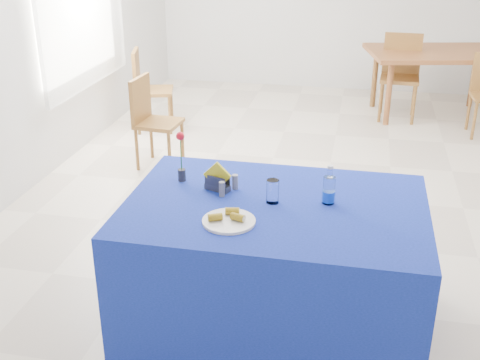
% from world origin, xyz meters
% --- Properties ---
extents(floor, '(7.00, 7.00, 0.00)m').
position_xyz_m(floor, '(0.00, 0.00, 0.00)').
color(floor, beige).
rests_on(floor, ground).
extents(plate, '(0.27, 0.27, 0.01)m').
position_xyz_m(plate, '(-0.37, -2.02, 0.77)').
color(plate, white).
rests_on(plate, blue_table).
extents(drinking_glass, '(0.07, 0.07, 0.13)m').
position_xyz_m(drinking_glass, '(-0.19, -1.75, 0.82)').
color(drinking_glass, white).
rests_on(drinking_glass, blue_table).
extents(salt_shaker, '(0.03, 0.03, 0.08)m').
position_xyz_m(salt_shaker, '(-0.47, -1.73, 0.80)').
color(salt_shaker, slate).
rests_on(salt_shaker, blue_table).
extents(pepper_shaker, '(0.03, 0.03, 0.08)m').
position_xyz_m(pepper_shaker, '(-0.42, -1.62, 0.80)').
color(pepper_shaker, slate).
rests_on(pepper_shaker, blue_table).
extents(blue_table, '(1.60, 1.10, 0.76)m').
position_xyz_m(blue_table, '(-0.17, -1.76, 0.38)').
color(blue_table, navy).
rests_on(blue_table, floor).
extents(water_bottle, '(0.07, 0.07, 0.21)m').
position_xyz_m(water_bottle, '(0.10, -1.69, 0.83)').
color(water_bottle, silver).
rests_on(water_bottle, blue_table).
extents(napkin_holder, '(0.16, 0.10, 0.17)m').
position_xyz_m(napkin_holder, '(-0.51, -1.65, 0.81)').
color(napkin_holder, '#39393E').
rests_on(napkin_holder, blue_table).
extents(rose_vase, '(0.05, 0.05, 0.30)m').
position_xyz_m(rose_vase, '(-0.74, -1.57, 0.90)').
color(rose_vase, '#242428').
rests_on(rose_vase, blue_table).
extents(oak_table, '(1.68, 1.27, 0.76)m').
position_xyz_m(oak_table, '(1.04, 2.51, 0.68)').
color(oak_table, brown).
rests_on(oak_table, floor).
extents(chair_bg_left, '(0.45, 0.45, 0.95)m').
position_xyz_m(chair_bg_left, '(0.65, 2.37, 0.55)').
color(chair_bg_left, '#9A632C').
rests_on(chair_bg_left, floor).
extents(chair_win_a, '(0.40, 0.40, 0.84)m').
position_xyz_m(chair_win_a, '(-1.64, 0.38, 0.48)').
color(chair_win_a, '#9A632C').
rests_on(chair_win_a, floor).
extents(chair_win_b, '(0.48, 0.48, 0.87)m').
position_xyz_m(chair_win_b, '(-2.03, 1.34, 0.50)').
color(chair_win_b, '#9A632C').
rests_on(chair_win_b, floor).
extents(banana_pieces, '(0.19, 0.14, 0.04)m').
position_xyz_m(banana_pieces, '(-0.37, -2.00, 0.79)').
color(banana_pieces, yellow).
rests_on(banana_pieces, plate).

